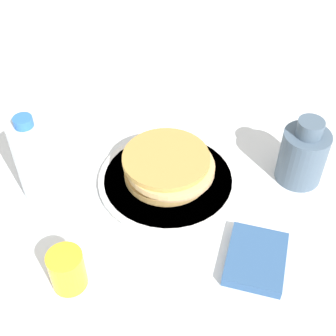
% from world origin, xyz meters
% --- Properties ---
extents(ground_plane, '(4.00, 4.00, 0.00)m').
position_xyz_m(ground_plane, '(0.00, 0.00, 0.00)').
color(ground_plane, white).
extents(plate, '(0.29, 0.29, 0.01)m').
position_xyz_m(plate, '(-0.01, 0.03, 0.01)').
color(plate, white).
rests_on(plate, ground_plane).
extents(pancake_stack, '(0.19, 0.19, 0.06)m').
position_xyz_m(pancake_stack, '(-0.02, 0.03, 0.04)').
color(pancake_stack, tan).
rests_on(pancake_stack, plate).
extents(juice_glass, '(0.06, 0.06, 0.08)m').
position_xyz_m(juice_glass, '(0.26, -0.08, 0.04)').
color(juice_glass, yellow).
rests_on(juice_glass, ground_plane).
extents(cream_jug, '(0.09, 0.09, 0.15)m').
position_xyz_m(cream_jug, '(-0.10, 0.28, 0.06)').
color(cream_jug, '#4C6075').
rests_on(cream_jug, ground_plane).
extents(water_bottle_near, '(0.07, 0.07, 0.19)m').
position_xyz_m(water_bottle_near, '(0.07, -0.22, 0.09)').
color(water_bottle_near, silver).
rests_on(water_bottle_near, ground_plane).
extents(napkin, '(0.13, 0.10, 0.02)m').
position_xyz_m(napkin, '(0.14, 0.22, 0.01)').
color(napkin, '#33598C').
rests_on(napkin, ground_plane).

